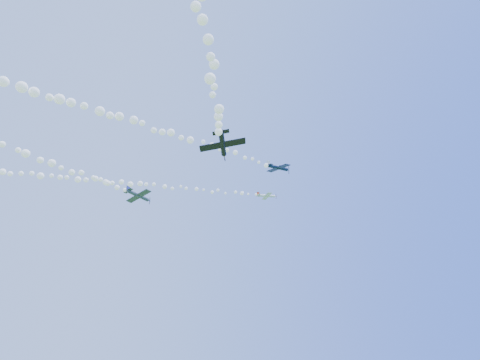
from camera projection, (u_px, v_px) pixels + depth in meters
name	position (u px, v px, depth m)	size (l,w,h in m)	color
plane_white	(267.00, 196.00, 121.79)	(6.37, 6.75, 1.70)	white
smoke_trail_white	(113.00, 182.00, 112.26)	(84.58, 19.79, 2.75)	white
plane_navy	(278.00, 168.00, 102.68)	(7.54, 7.88, 2.23)	#0C1938
smoke_trail_navy	(115.00, 116.00, 81.89)	(79.17, 13.09, 2.94)	white
plane_grey	(138.00, 196.00, 94.80)	(7.02, 7.37, 2.62)	#353F4D
plane_black	(223.00, 144.00, 71.58)	(8.08, 7.59, 3.18)	black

